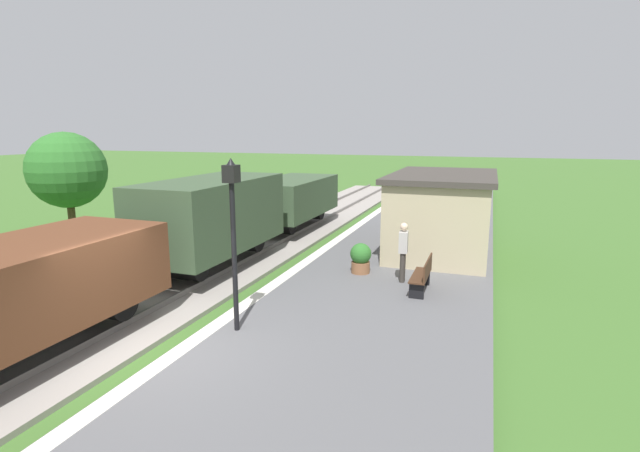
# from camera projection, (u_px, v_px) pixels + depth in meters

# --- Properties ---
(ground_plane) EXTENTS (160.00, 160.00, 0.00)m
(ground_plane) POSITION_uv_depth(u_px,v_px,m) (158.00, 363.00, 9.29)
(ground_plane) COLOR #3D6628
(platform_slab) EXTENTS (6.00, 60.00, 0.25)m
(platform_slab) POSITION_uv_depth(u_px,v_px,m) (310.00, 386.00, 8.20)
(platform_slab) COLOR #565659
(platform_slab) RESTS_ON ground
(platform_edge_stripe) EXTENTS (0.36, 60.00, 0.01)m
(platform_edge_stripe) POSITION_uv_depth(u_px,v_px,m) (175.00, 354.00, 9.10)
(platform_edge_stripe) COLOR silver
(platform_edge_stripe) RESTS_ON platform_slab
(track_ballast) EXTENTS (3.80, 60.00, 0.12)m
(track_ballast) POSITION_uv_depth(u_px,v_px,m) (65.00, 342.00, 10.07)
(track_ballast) COLOR gray
(track_ballast) RESTS_ON ground
(rail_near) EXTENTS (0.07, 60.00, 0.14)m
(rail_near) POSITION_uv_depth(u_px,v_px,m) (91.00, 341.00, 9.81)
(rail_near) COLOR slate
(rail_near) RESTS_ON track_ballast
(rail_far) EXTENTS (0.07, 60.00, 0.14)m
(rail_far) POSITION_uv_depth(u_px,v_px,m) (40.00, 331.00, 10.28)
(rail_far) COLOR slate
(rail_far) RESTS_ON track_ballast
(freight_train) EXTENTS (2.50, 19.40, 2.72)m
(freight_train) POSITION_uv_depth(u_px,v_px,m) (212.00, 225.00, 15.15)
(freight_train) COLOR brown
(freight_train) RESTS_ON rail_near
(station_hut) EXTENTS (3.50, 5.80, 2.78)m
(station_hut) POSITION_uv_depth(u_px,v_px,m) (442.00, 212.00, 16.70)
(station_hut) COLOR tan
(station_hut) RESTS_ON platform_slab
(bench_near_hut) EXTENTS (0.42, 1.50, 0.91)m
(bench_near_hut) POSITION_uv_depth(u_px,v_px,m) (423.00, 275.00, 12.56)
(bench_near_hut) COLOR #422819
(bench_near_hut) RESTS_ON platform_slab
(person_waiting) EXTENTS (0.27, 0.40, 1.71)m
(person_waiting) POSITION_uv_depth(u_px,v_px,m) (403.00, 250.00, 13.33)
(person_waiting) COLOR #38332D
(person_waiting) RESTS_ON platform_slab
(potted_planter) EXTENTS (0.64, 0.64, 0.92)m
(potted_planter) POSITION_uv_depth(u_px,v_px,m) (361.00, 258.00, 14.24)
(potted_planter) COLOR brown
(potted_planter) RESTS_ON platform_slab
(lamp_post_near) EXTENTS (0.28, 0.28, 3.70)m
(lamp_post_near) POSITION_uv_depth(u_px,v_px,m) (233.00, 214.00, 9.72)
(lamp_post_near) COLOR black
(lamp_post_near) RESTS_ON platform_slab
(tree_trackside_far) EXTENTS (2.91, 2.91, 4.46)m
(tree_trackside_far) POSITION_uv_depth(u_px,v_px,m) (67.00, 170.00, 18.09)
(tree_trackside_far) COLOR #4C3823
(tree_trackside_far) RESTS_ON ground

